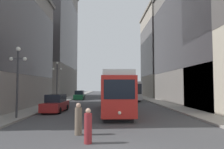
% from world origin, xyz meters
% --- Properties ---
extents(sidewalk_left, '(2.50, 120.00, 0.15)m').
position_xyz_m(sidewalk_left, '(-8.19, 40.00, 0.07)').
color(sidewalk_left, gray).
rests_on(sidewalk_left, ground).
extents(sidewalk_right, '(2.50, 120.00, 0.15)m').
position_xyz_m(sidewalk_right, '(8.19, 40.00, 0.07)').
color(sidewalk_right, gray).
rests_on(sidewalk_right, ground).
extents(streetcar, '(2.77, 13.98, 3.89)m').
position_xyz_m(streetcar, '(0.48, 13.37, 2.10)').
color(streetcar, black).
rests_on(streetcar, ground).
extents(transit_bus, '(3.08, 13.10, 3.45)m').
position_xyz_m(transit_bus, '(4.08, 31.76, 1.95)').
color(transit_bus, black).
rests_on(transit_bus, ground).
extents(parked_car_left_near, '(2.03, 4.82, 1.82)m').
position_xyz_m(parked_car_left_near, '(-5.64, 13.50, 0.84)').
color(parked_car_left_near, black).
rests_on(parked_car_left_near, ground).
extents(parked_car_left_mid, '(1.95, 4.71, 1.82)m').
position_xyz_m(parked_car_left_mid, '(-5.64, 32.15, 0.84)').
color(parked_car_left_mid, black).
rests_on(parked_car_left_mid, ground).
extents(pedestrian_crossing_near, '(0.39, 0.39, 1.74)m').
position_xyz_m(pedestrian_crossing_near, '(-1.91, 3.51, 0.81)').
color(pedestrian_crossing_near, '#6B5B4C').
rests_on(pedestrian_crossing_near, ground).
extents(pedestrian_crossing_far, '(0.37, 0.37, 1.63)m').
position_xyz_m(pedestrian_crossing_far, '(-1.22, 1.84, 0.76)').
color(pedestrian_crossing_far, maroon).
rests_on(pedestrian_crossing_far, ground).
extents(lamp_post_left_near, '(1.41, 0.36, 5.72)m').
position_xyz_m(lamp_post_left_near, '(-7.54, 8.70, 3.89)').
color(lamp_post_left_near, '#333338').
rests_on(lamp_post_left_near, sidewalk_left).
extents(lamp_post_left_far, '(1.41, 0.36, 6.08)m').
position_xyz_m(lamp_post_left_far, '(-7.54, 21.67, 4.10)').
color(lamp_post_left_far, '#333338').
rests_on(lamp_post_left_far, sidewalk_left).
extents(building_left_corner, '(11.04, 23.93, 30.32)m').
position_xyz_m(building_left_corner, '(-14.67, 43.15, 15.64)').
color(building_left_corner, slate).
rests_on(building_left_corner, ground).
extents(building_right_corner, '(13.51, 15.11, 21.30)m').
position_xyz_m(building_right_corner, '(15.90, 41.35, 10.96)').
color(building_right_corner, '#A89E8E').
rests_on(building_right_corner, ground).
extents(building_right_midblock, '(12.01, 22.80, 20.46)m').
position_xyz_m(building_right_midblock, '(15.15, 21.47, 10.52)').
color(building_right_midblock, slate).
rests_on(building_right_midblock, ground).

